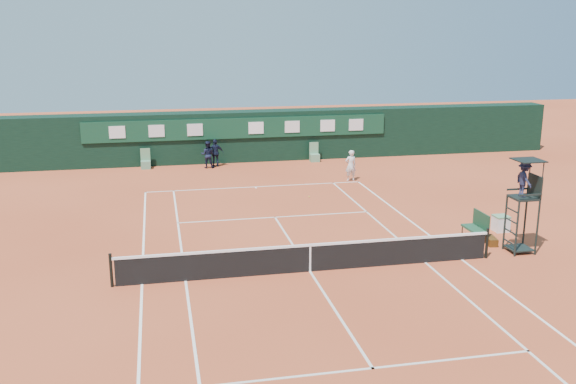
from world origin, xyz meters
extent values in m
plane|color=#C3512E|center=(0.00, 0.00, 0.00)|extent=(90.00, 90.00, 0.00)
cube|color=silver|center=(0.00, 11.88, 0.01)|extent=(11.05, 0.08, 0.01)
cube|color=white|center=(5.49, 0.00, 0.01)|extent=(0.08, 23.85, 0.01)
cube|color=white|center=(-5.49, 0.00, 0.01)|extent=(0.08, 23.85, 0.01)
cube|color=silver|center=(4.12, 0.00, 0.01)|extent=(0.08, 23.85, 0.01)
cube|color=white|center=(-4.12, 0.00, 0.01)|extent=(0.08, 23.85, 0.01)
cube|color=silver|center=(0.00, 6.40, 0.01)|extent=(8.31, 0.08, 0.01)
cube|color=silver|center=(0.00, -6.40, 0.01)|extent=(8.31, 0.08, 0.01)
cube|color=silver|center=(0.00, 0.00, 0.01)|extent=(0.08, 12.88, 0.01)
cube|color=white|center=(0.00, 11.73, 0.01)|extent=(0.08, 0.30, 0.01)
cube|color=black|center=(0.00, 0.00, 0.45)|extent=(12.60, 0.04, 0.90)
cube|color=white|center=(0.00, 0.00, 0.93)|extent=(12.80, 0.06, 0.08)
cube|color=white|center=(0.00, 0.00, 0.46)|extent=(0.06, 0.05, 0.92)
cylinder|color=black|center=(6.40, 0.00, 0.55)|extent=(0.10, 0.10, 1.10)
cylinder|color=black|center=(-6.40, 0.00, 0.55)|extent=(0.10, 0.10, 1.10)
cube|color=black|center=(0.00, 18.75, 1.50)|extent=(40.00, 1.50, 3.00)
cube|color=#0F3A25|center=(0.00, 17.94, 2.10)|extent=(18.00, 0.10, 1.20)
cube|color=silver|center=(-7.00, 17.87, 2.10)|extent=(0.90, 0.04, 0.70)
cube|color=silver|center=(-4.80, 17.87, 2.10)|extent=(0.90, 0.04, 0.70)
cube|color=silver|center=(-2.60, 17.87, 2.10)|extent=(0.90, 0.04, 0.70)
cube|color=white|center=(1.00, 17.87, 2.10)|extent=(0.90, 0.04, 0.70)
cube|color=silver|center=(3.20, 17.87, 2.10)|extent=(0.90, 0.04, 0.70)
cube|color=white|center=(5.40, 17.87, 2.10)|extent=(0.90, 0.04, 0.70)
cube|color=silver|center=(7.20, 17.87, 2.10)|extent=(0.90, 0.04, 0.70)
cube|color=#578666|center=(-5.50, 17.45, 0.23)|extent=(0.55, 0.50, 0.46)
cube|color=#56845C|center=(-5.50, 17.67, 0.80)|extent=(0.55, 0.06, 0.70)
cube|color=#5D8E6A|center=(4.50, 17.45, 0.23)|extent=(0.55, 0.50, 0.46)
cube|color=#5C8D66|center=(4.50, 17.67, 0.80)|extent=(0.55, 0.06, 0.70)
cylinder|color=black|center=(7.48, -0.06, 1.00)|extent=(0.07, 0.07, 2.00)
cylinder|color=black|center=(7.48, 0.74, 1.00)|extent=(0.07, 0.07, 2.00)
cylinder|color=black|center=(8.28, -0.06, 1.00)|extent=(0.07, 0.07, 2.00)
cylinder|color=black|center=(8.28, 0.74, 1.00)|extent=(0.07, 0.07, 2.00)
cube|color=black|center=(7.88, 0.34, 2.04)|extent=(0.85, 0.85, 0.08)
cube|color=black|center=(8.28, 0.34, 2.45)|extent=(0.06, 0.85, 0.80)
cube|color=black|center=(7.88, -0.08, 2.25)|extent=(0.85, 0.05, 0.06)
cube|color=black|center=(7.88, 0.76, 2.25)|extent=(0.85, 0.05, 0.06)
cylinder|color=black|center=(8.28, -0.06, 2.90)|extent=(0.04, 0.04, 1.00)
cylinder|color=black|center=(8.28, 0.74, 2.90)|extent=(0.04, 0.04, 1.00)
cube|color=black|center=(7.93, 0.34, 3.40)|extent=(0.95, 0.95, 0.04)
cube|color=black|center=(7.88, 0.34, 0.15)|extent=(0.80, 0.80, 0.05)
cube|color=black|center=(7.48, 0.34, 0.40)|extent=(0.04, 0.80, 0.04)
cube|color=black|center=(7.48, 0.34, 0.80)|extent=(0.04, 0.80, 0.04)
cube|color=black|center=(7.48, 0.34, 1.20)|extent=(0.04, 0.80, 0.04)
cube|color=black|center=(7.48, 0.34, 1.60)|extent=(0.04, 0.80, 0.04)
imported|color=#1B1E36|center=(7.83, 0.34, 2.72)|extent=(0.47, 0.82, 1.28)
cube|color=#1B452D|center=(6.91, 1.89, 0.45)|extent=(0.55, 1.20, 0.08)
cube|color=#173923|center=(7.16, 1.89, 0.80)|extent=(0.06, 1.20, 0.60)
cylinder|color=black|center=(6.69, 1.34, 0.20)|extent=(0.04, 0.04, 0.41)
cylinder|color=black|center=(7.13, 1.34, 0.20)|extent=(0.04, 0.04, 0.41)
cylinder|color=black|center=(6.69, 2.44, 0.20)|extent=(0.04, 0.04, 0.41)
cylinder|color=black|center=(7.13, 2.44, 0.20)|extent=(0.04, 0.04, 0.41)
cube|color=black|center=(7.30, 1.32, 0.14)|extent=(0.45, 0.79, 0.28)
cube|color=silver|center=(8.49, 2.71, 0.30)|extent=(0.55, 0.55, 0.60)
cube|color=#609366|center=(8.49, 2.71, 0.62)|extent=(0.57, 0.57, 0.05)
sphere|color=#B4C52E|center=(2.21, 9.33, 0.03)|extent=(0.06, 0.06, 0.06)
imported|color=silver|center=(5.15, 12.22, 0.83)|extent=(0.64, 0.45, 1.65)
imported|color=black|center=(-1.99, 16.95, 0.78)|extent=(0.86, 0.73, 1.57)
imported|color=black|center=(-1.50, 17.23, 0.80)|extent=(0.95, 0.41, 1.60)
camera|label=1|loc=(-4.77, -19.50, 7.94)|focal=40.00mm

